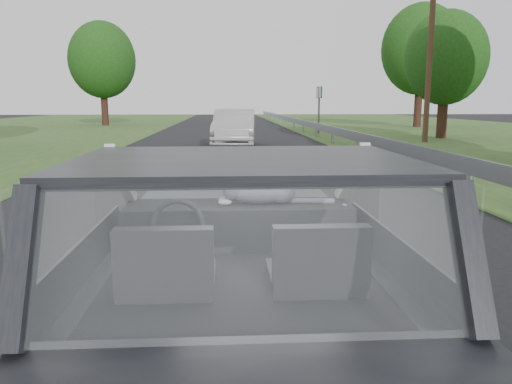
{
  "coord_description": "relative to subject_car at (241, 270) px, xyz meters",
  "views": [
    {
      "loc": [
        -0.08,
        -2.83,
        1.71
      ],
      "look_at": [
        0.12,
        0.54,
        1.1
      ],
      "focal_mm": 35.0,
      "sensor_mm": 36.0,
      "label": 1
    }
  ],
  "objects": [
    {
      "name": "dashboard",
      "position": [
        0.0,
        0.62,
        0.12
      ],
      "size": [
        1.58,
        0.45,
        0.3
      ],
      "primitive_type": "cube",
      "color": "black",
      "rests_on": "subject_car"
    },
    {
      "name": "passenger_seat",
      "position": [
        0.4,
        -0.29,
        0.16
      ],
      "size": [
        0.5,
        0.72,
        0.42
      ],
      "primitive_type": "cube",
      "color": "#232329",
      "rests_on": "subject_car"
    },
    {
      "name": "tree_2",
      "position": [
        10.35,
        20.85,
        2.18
      ],
      "size": [
        4.91,
        4.91,
        5.81
      ],
      "primitive_type": null,
      "rotation": [
        0.0,
        0.0,
        0.35
      ],
      "color": "#103F10",
      "rests_on": "ground"
    },
    {
      "name": "steering_wheel",
      "position": [
        -0.4,
        0.33,
        0.2
      ],
      "size": [
        0.36,
        0.36,
        0.04
      ],
      "primitive_type": "torus",
      "color": "black",
      "rests_on": "dashboard"
    },
    {
      "name": "tree_3",
      "position": [
        13.39,
        31.77,
        3.35
      ],
      "size": [
        7.02,
        7.02,
        8.15
      ],
      "primitive_type": null,
      "rotation": [
        0.0,
        0.0,
        -0.39
      ],
      "color": "#103F10",
      "rests_on": "ground"
    },
    {
      "name": "subject_car",
      "position": [
        0.0,
        0.0,
        0.0
      ],
      "size": [
        1.8,
        4.0,
        1.45
      ],
      "primitive_type": "cube",
      "color": "black",
      "rests_on": "ground"
    },
    {
      "name": "highway_sign",
      "position": [
        5.01,
        24.39,
        0.55
      ],
      "size": [
        0.2,
        1.02,
        2.55
      ],
      "primitive_type": "cube",
      "rotation": [
        0.0,
        0.0,
        0.09
      ],
      "color": "#156D1F",
      "rests_on": "ground"
    },
    {
      "name": "cat",
      "position": [
        0.15,
        0.62,
        0.37
      ],
      "size": [
        0.64,
        0.2,
        0.29
      ],
      "primitive_type": "ellipsoid",
      "rotation": [
        0.0,
        0.0,
        -0.0
      ],
      "color": "gray",
      "rests_on": "dashboard"
    },
    {
      "name": "guardrail",
      "position": [
        4.3,
        10.0,
        -0.15
      ],
      "size": [
        0.05,
        90.0,
        0.32
      ],
      "primitive_type": "cube",
      "color": "#8C929D",
      "rests_on": "ground"
    },
    {
      "name": "ground",
      "position": [
        0.0,
        0.0,
        -0.72
      ],
      "size": [
        140.0,
        140.0,
        0.0
      ],
      "primitive_type": "plane",
      "color": "black",
      "rests_on": "ground"
    },
    {
      "name": "other_car",
      "position": [
        0.27,
        16.73,
        0.0
      ],
      "size": [
        2.02,
        4.52,
        1.45
      ],
      "primitive_type": "imported",
      "rotation": [
        0.0,
        0.0,
        -0.06
      ],
      "color": "#A8A8A8",
      "rests_on": "ground"
    },
    {
      "name": "utility_pole",
      "position": [
        8.54,
        18.34,
        2.9
      ],
      "size": [
        0.27,
        0.27,
        7.25
      ],
      "primitive_type": "cylinder",
      "rotation": [
        0.0,
        0.0,
        0.14
      ],
      "color": "brown",
      "rests_on": "ground"
    },
    {
      "name": "driver_seat",
      "position": [
        -0.4,
        -0.29,
        0.16
      ],
      "size": [
        0.5,
        0.72,
        0.42
      ],
      "primitive_type": "cube",
      "color": "#232329",
      "rests_on": "subject_car"
    },
    {
      "name": "tree_6",
      "position": [
        -9.14,
        35.82,
        2.97
      ],
      "size": [
        5.1,
        5.1,
        7.4
      ],
      "primitive_type": null,
      "rotation": [
        0.0,
        0.0,
        -0.05
      ],
      "color": "#103F10",
      "rests_on": "ground"
    }
  ]
}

